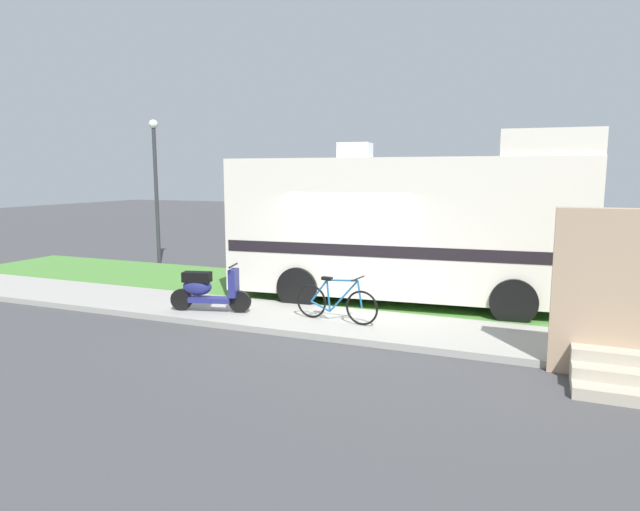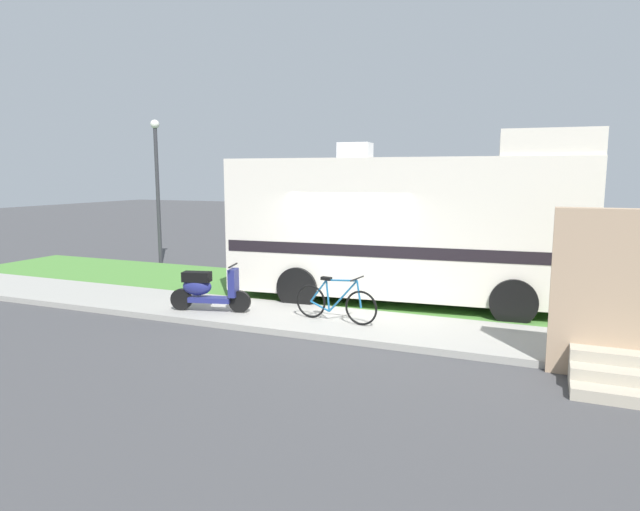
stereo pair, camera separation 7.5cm
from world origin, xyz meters
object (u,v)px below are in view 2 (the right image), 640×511
Objects in this scene: bicycle at (335,302)px; street_lamp_post at (157,178)px; motorhome_rv at (409,225)px; pickup_truck_near at (492,237)px; scooter at (207,289)px.

street_lamp_post is at bearing 148.49° from bicycle.
pickup_truck_near is at bearing 75.49° from motorhome_rv.
pickup_truck_near reaches higher than bicycle.
pickup_truck_near is 1.10× the size of street_lamp_post.
pickup_truck_near is (2.10, 7.67, 0.51)m from bicycle.
motorhome_rv is at bearing 38.83° from scooter.
bicycle is 0.34× the size of pickup_truck_near.
pickup_truck_near is at bearing 74.67° from bicycle.
scooter reaches higher than bicycle.
motorhome_rv is 4.57m from scooter.
motorhome_rv is at bearing -15.25° from street_lamp_post.
street_lamp_post reaches higher than scooter.
street_lamp_post reaches higher than motorhome_rv.
motorhome_rv reaches higher than pickup_truck_near.
scooter is 9.26m from pickup_truck_near.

